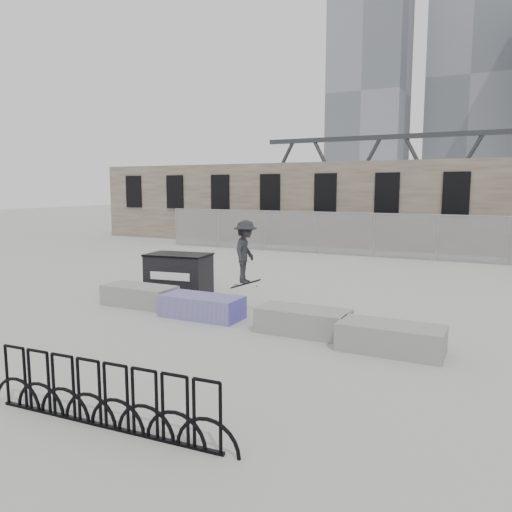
{
  "coord_description": "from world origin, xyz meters",
  "views": [
    {
      "loc": [
        5.33,
        -10.23,
        3.17
      ],
      "look_at": [
        -0.74,
        1.9,
        1.3
      ],
      "focal_mm": 35.0,
      "sensor_mm": 36.0,
      "label": 1
    }
  ],
  "objects": [
    {
      "name": "planter_center_right",
      "position": [
        1.51,
        -0.29,
        0.3
      ],
      "size": [
        2.0,
        0.9,
        0.55
      ],
      "color": "gray",
      "rests_on": "ground"
    },
    {
      "name": "skateboarder",
      "position": [
        -0.54,
        0.9,
        1.54
      ],
      "size": [
        0.79,
        1.14,
        1.77
      ],
      "rotation": [
        0.0,
        0.0,
        1.78
      ],
      "color": "black",
      "rests_on": "ground"
    },
    {
      "name": "planter_center_left",
      "position": [
        -1.18,
        -0.16,
        0.3
      ],
      "size": [
        2.0,
        0.9,
        0.55
      ],
      "color": "#4037A7",
      "rests_on": "ground"
    },
    {
      "name": "planter_far_left",
      "position": [
        -3.38,
        0.15,
        0.3
      ],
      "size": [
        2.0,
        0.9,
        0.55
      ],
      "color": "gray",
      "rests_on": "ground"
    },
    {
      "name": "skyline_towers",
      "position": [
        -1.01,
        93.81,
        20.79
      ],
      "size": [
        58.0,
        28.0,
        48.0
      ],
      "color": "slate",
      "rests_on": "ground"
    },
    {
      "name": "stone_wall",
      "position": [
        0.0,
        16.24,
        2.26
      ],
      "size": [
        36.0,
        2.58,
        4.5
      ],
      "color": "#685B4D",
      "rests_on": "ground"
    },
    {
      "name": "bike_rack",
      "position": [
        0.71,
        -5.53,
        0.44
      ],
      "size": [
        4.04,
        0.26,
        0.9
      ],
      "rotation": [
        0.0,
        0.0,
        0.05
      ],
      "color": "black",
      "rests_on": "ground"
    },
    {
      "name": "chainlink_fence",
      "position": [
        -0.0,
        12.5,
        1.04
      ],
      "size": [
        22.06,
        0.06,
        2.02
      ],
      "color": "gray",
      "rests_on": "ground"
    },
    {
      "name": "ground",
      "position": [
        0.0,
        0.0,
        0.0
      ],
      "size": [
        120.0,
        120.0,
        0.0
      ],
      "primitive_type": "plane",
      "color": "#A9A9A4",
      "rests_on": "ground"
    },
    {
      "name": "planter_offset",
      "position": [
        3.48,
        -0.7,
        0.3
      ],
      "size": [
        2.0,
        0.9,
        0.55
      ],
      "color": "gray",
      "rests_on": "ground"
    },
    {
      "name": "dumpster",
      "position": [
        -3.29,
        1.85,
        0.61
      ],
      "size": [
        1.98,
        1.36,
        1.22
      ],
      "rotation": [
        0.0,
        0.0,
        0.13
      ],
      "color": "black",
      "rests_on": "ground"
    }
  ]
}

